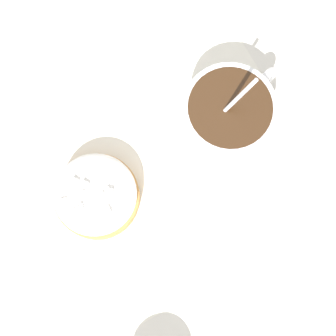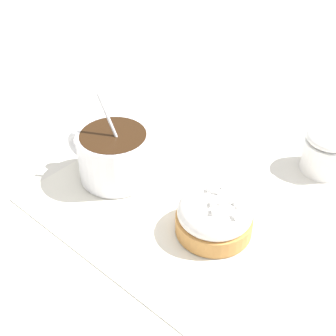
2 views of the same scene
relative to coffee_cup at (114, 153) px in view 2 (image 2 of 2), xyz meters
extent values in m
plane|color=silver|center=(0.08, 0.01, -0.04)|extent=(3.00, 3.00, 0.00)
cube|color=white|center=(0.08, 0.01, -0.04)|extent=(0.30, 0.27, 0.00)
cylinder|color=white|center=(0.00, 0.00, 0.00)|extent=(0.09, 0.09, 0.06)
cylinder|color=#331E0F|center=(0.00, 0.00, 0.02)|extent=(0.08, 0.08, 0.01)
torus|color=white|center=(-0.05, -0.01, 0.00)|extent=(0.04, 0.02, 0.04)
ellipsoid|color=silver|center=(-0.03, 0.00, -0.03)|extent=(0.02, 0.02, 0.01)
cylinder|color=silver|center=(0.01, 0.00, 0.03)|extent=(0.06, 0.01, 0.11)
cylinder|color=#C18442|center=(0.16, 0.00, -0.02)|extent=(0.09, 0.09, 0.02)
ellipsoid|color=white|center=(0.16, 0.00, -0.01)|extent=(0.09, 0.09, 0.04)
cube|color=white|center=(0.18, 0.00, 0.01)|extent=(0.01, 0.01, 0.00)
cube|color=white|center=(0.19, -0.01, 0.01)|extent=(0.01, 0.00, 0.00)
cube|color=white|center=(0.14, 0.01, 0.01)|extent=(0.01, 0.01, 0.00)
cube|color=white|center=(0.19, 0.01, 0.01)|extent=(0.01, 0.01, 0.00)
cube|color=white|center=(0.14, 0.01, 0.01)|extent=(0.00, 0.01, 0.00)
cube|color=white|center=(0.15, 0.02, 0.01)|extent=(0.00, 0.01, 0.00)
cube|color=white|center=(0.18, 0.01, 0.01)|extent=(0.01, 0.01, 0.00)
cube|color=white|center=(0.17, -0.02, 0.01)|extent=(0.01, 0.01, 0.00)
cube|color=white|center=(0.16, -0.01, 0.01)|extent=(0.01, 0.01, 0.00)
cube|color=white|center=(0.17, 0.00, 0.01)|extent=(0.01, 0.01, 0.00)
cube|color=white|center=(0.15, 0.01, 0.01)|extent=(0.01, 0.00, 0.00)
cylinder|color=white|center=(0.21, 0.19, -0.02)|extent=(0.06, 0.06, 0.04)
ellipsoid|color=white|center=(0.21, 0.19, 0.01)|extent=(0.06, 0.06, 0.02)
camera|label=1|loc=(0.14, 0.11, 0.56)|focal=60.00mm
camera|label=2|loc=(0.36, -0.33, 0.36)|focal=50.00mm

